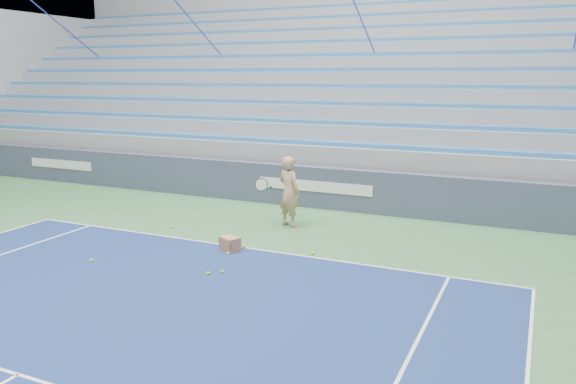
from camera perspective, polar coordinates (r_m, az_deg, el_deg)
The scene contains 12 objects.
sponsor_barrier at distance 14.98m, azimuth 2.88°, elevation 0.50°, with size 30.00×0.32×1.10m.
bleachers at distance 20.15m, azimuth 9.03°, elevation 8.46°, with size 31.00×9.15×7.30m.
tennis_player at distance 13.04m, azimuth 0.09°, elevation 0.06°, with size 0.96×0.91×1.65m.
ball_box at distance 11.41m, azimuth -5.93°, elevation -5.27°, with size 0.47×0.43×0.29m.
tennis_ball_0 at distance 11.58m, azimuth -4.50°, elevation -5.56°, with size 0.07×0.07×0.07m, color #B8EA2F.
tennis_ball_1 at distance 10.20m, azimuth -6.69°, elevation -8.05°, with size 0.07×0.07×0.07m, color #B8EA2F.
tennis_ball_2 at distance 10.15m, azimuth -8.08°, elevation -8.20°, with size 0.07×0.07×0.07m, color #B8EA2F.
tennis_ball_3 at distance 11.19m, azimuth -6.11°, elevation -6.22°, with size 0.07×0.07×0.07m, color #B8EA2F.
tennis_ball_4 at distance 11.14m, azimuth 2.54°, elevation -6.24°, with size 0.07×0.07×0.07m, color #B8EA2F.
tennis_ball_5 at distance 11.34m, azimuth -19.36°, elevation -6.59°, with size 0.07×0.07×0.07m, color #B8EA2F.
tennis_ball_6 at distance 13.28m, azimuth -11.75°, elevation -3.51°, with size 0.07×0.07×0.07m, color #B8EA2F.
tennis_ball_7 at distance 12.42m, azimuth -11.91°, elevation -4.58°, with size 0.07×0.07×0.07m, color #B8EA2F.
Camera 1 is at (5.42, 2.23, 3.48)m, focal length 35.00 mm.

